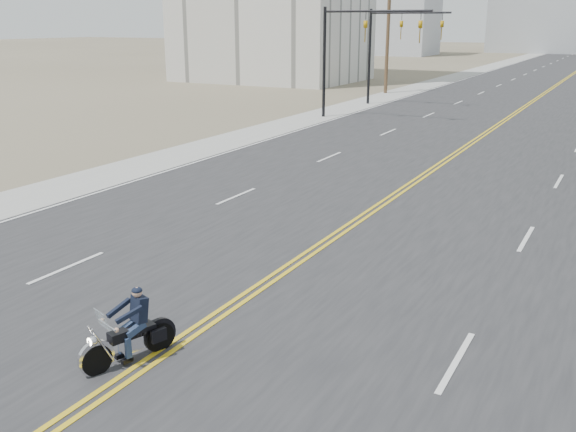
# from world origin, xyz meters

# --- Properties ---
(ground_plane) EXTENTS (400.00, 400.00, 0.00)m
(ground_plane) POSITION_xyz_m (0.00, 0.00, 0.00)
(ground_plane) COLOR #776D56
(ground_plane) RESTS_ON ground
(road) EXTENTS (20.00, 200.00, 0.01)m
(road) POSITION_xyz_m (0.00, 70.00, 0.01)
(road) COLOR #303033
(road) RESTS_ON ground
(sidewalk_left) EXTENTS (3.00, 200.00, 0.01)m
(sidewalk_left) POSITION_xyz_m (-11.50, 70.00, 0.01)
(sidewalk_left) COLOR #A5A5A0
(sidewalk_left) RESTS_ON ground
(traffic_mast_left) EXTENTS (7.10, 0.26, 7.00)m
(traffic_mast_left) POSITION_xyz_m (-8.98, 32.00, 4.94)
(traffic_mast_left) COLOR black
(traffic_mast_left) RESTS_ON ground
(traffic_mast_far) EXTENTS (6.10, 0.26, 7.00)m
(traffic_mast_far) POSITION_xyz_m (-9.31, 40.00, 4.87)
(traffic_mast_far) COLOR black
(traffic_mast_far) RESTS_ON ground
(utility_pole_left) EXTENTS (2.20, 0.30, 10.50)m
(utility_pole_left) POSITION_xyz_m (-12.50, 48.00, 5.48)
(utility_pole_left) COLOR brown
(utility_pole_left) RESTS_ON ground
(haze_bldg_f) EXTENTS (12.00, 12.00, 16.00)m
(haze_bldg_f) POSITION_xyz_m (-50.00, 130.00, 8.00)
(haze_bldg_f) COLOR #ADB2B7
(haze_bldg_f) RESTS_ON ground
(motorcyclist) EXTENTS (1.34, 1.99, 1.43)m
(motorcyclist) POSITION_xyz_m (-0.35, 1.15, 0.72)
(motorcyclist) COLOR black
(motorcyclist) RESTS_ON ground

